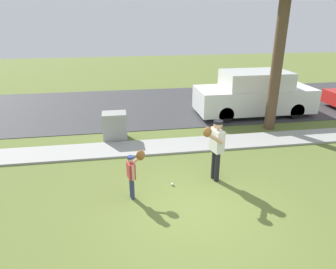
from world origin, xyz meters
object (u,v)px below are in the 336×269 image
object	(u,v)px
person_adult	(216,144)
person_child	(133,170)
baseball	(172,184)
parked_van_white	(254,94)
utility_cabinet	(115,126)

from	to	relation	value
person_adult	person_child	distance (m)	2.20
person_adult	person_child	bearing A→B (deg)	-1.33
person_child	baseball	xyz separation A→B (m)	(0.99, 0.35, -0.70)
person_adult	baseball	distance (m)	1.52
person_child	parked_van_white	bearing A→B (deg)	32.47
person_adult	parked_van_white	bearing A→B (deg)	-136.36
person_adult	parked_van_white	distance (m)	6.27
parked_van_white	person_child	bearing A→B (deg)	-134.17
baseball	person_child	bearing A→B (deg)	-160.49
person_adult	person_child	size ratio (longest dim) A/B	1.46
utility_cabinet	parked_van_white	world-z (taller)	parked_van_white
utility_cabinet	parked_van_white	xyz separation A→B (m)	(5.98, 1.94, 0.42)
baseball	person_adult	bearing A→B (deg)	5.13
baseball	utility_cabinet	distance (m)	3.74
baseball	parked_van_white	world-z (taller)	parked_van_white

